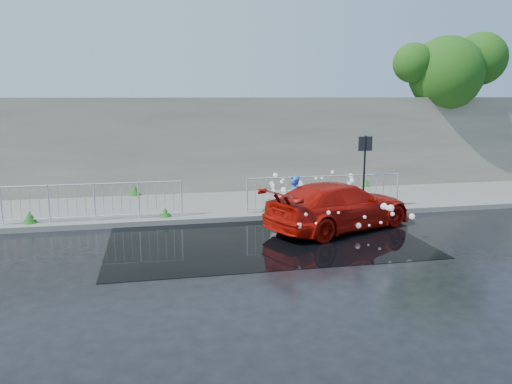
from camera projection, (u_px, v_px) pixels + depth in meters
ground at (252, 251)px, 12.12m from camera, size 90.00×90.00×0.00m
pavement at (224, 205)px, 16.92m from camera, size 30.00×4.00×0.15m
curb at (233, 219)px, 14.99m from camera, size 30.00×0.25×0.16m
retaining_wall at (215, 145)px, 18.68m from camera, size 30.00×0.60×3.50m
puddle at (264, 239)px, 13.18m from camera, size 8.00×5.00×0.01m
sign_post at (365, 160)px, 15.60m from camera, size 0.45×0.06×2.50m
tree at (451, 70)px, 20.26m from camera, size 4.87×3.01×6.28m
railing_left at (94, 201)px, 14.42m from camera, size 5.05×0.05×1.10m
railing_right at (325, 191)px, 15.80m from camera, size 5.05×0.05×1.10m
weeds at (223, 201)px, 16.30m from camera, size 12.17×3.93×0.44m
water_spray at (323, 196)px, 15.27m from camera, size 3.44×5.53×0.99m
red_car at (339, 206)px, 14.07m from camera, size 4.94×3.52×1.33m
person at (294, 202)px, 14.01m from camera, size 0.39×0.57×1.53m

